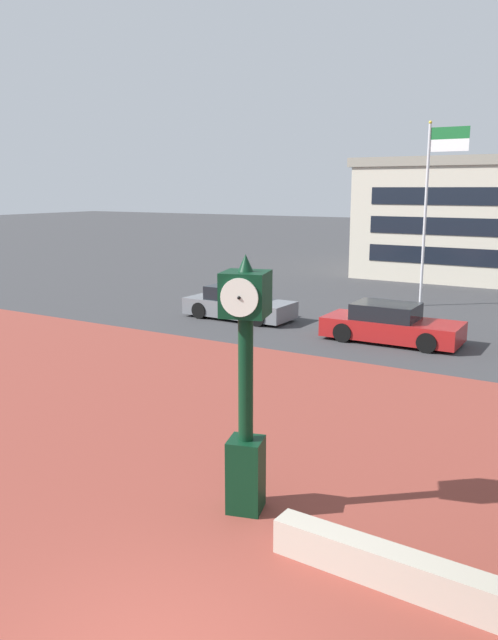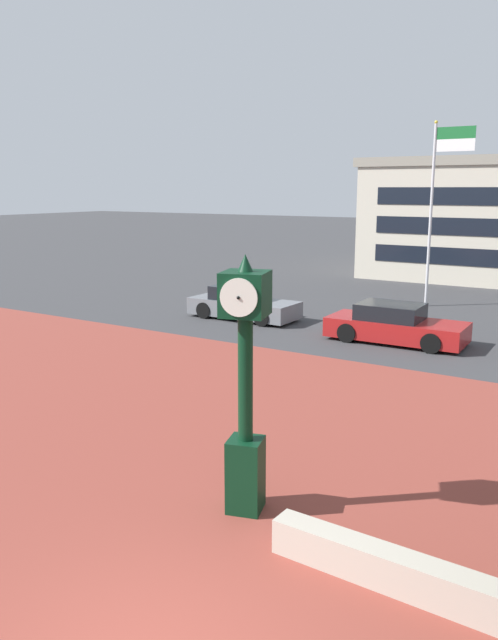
# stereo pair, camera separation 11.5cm
# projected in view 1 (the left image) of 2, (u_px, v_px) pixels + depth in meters

# --- Properties ---
(plaza_brick_paving) EXTENTS (44.00, 16.57, 0.01)m
(plaza_brick_paving) POSITION_uv_depth(u_px,v_px,m) (323.00, 504.00, 10.18)
(plaza_brick_paving) COLOR brown
(plaza_brick_paving) RESTS_ON ground
(planter_wall) EXTENTS (3.21, 0.55, 0.50)m
(planter_wall) POSITION_uv_depth(u_px,v_px,m) (387.00, 567.00, 8.06)
(planter_wall) COLOR #ADA393
(planter_wall) RESTS_ON ground
(street_clock) EXTENTS (0.82, 0.85, 4.08)m
(street_clock) POSITION_uv_depth(u_px,v_px,m) (246.00, 386.00, 9.58)
(street_clock) COLOR black
(street_clock) RESTS_ON ground
(car_street_near) EXTENTS (4.36, 1.88, 1.28)m
(car_street_near) POSITION_uv_depth(u_px,v_px,m) (238.00, 304.00, 24.56)
(car_street_near) COLOR slate
(car_street_near) RESTS_ON ground
(car_street_distant) EXTENTS (4.52, 1.97, 1.28)m
(car_street_distant) POSITION_uv_depth(u_px,v_px,m) (390.00, 325.00, 20.86)
(car_street_distant) COLOR maroon
(car_street_distant) RESTS_ON ground
(flagpole_primary) EXTENTS (1.68, 0.14, 7.74)m
(flagpole_primary) POSITION_uv_depth(u_px,v_px,m) (431.00, 197.00, 26.34)
(flagpole_primary) COLOR silver
(flagpole_primary) RESTS_ON ground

